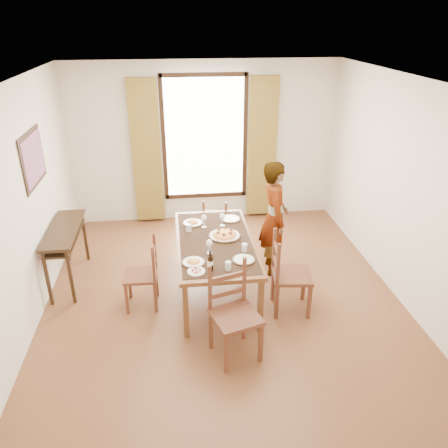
{
  "coord_description": "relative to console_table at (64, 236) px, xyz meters",
  "views": [
    {
      "loc": [
        -0.57,
        -4.74,
        3.32
      ],
      "look_at": [
        0.03,
        0.05,
        1.0
      ],
      "focal_mm": 35.0,
      "sensor_mm": 36.0,
      "label": 1
    }
  ],
  "objects": [
    {
      "name": "ground",
      "position": [
        2.03,
        -0.6,
        -0.68
      ],
      "size": [
        5.0,
        5.0,
        0.0
      ],
      "primitive_type": "plane",
      "color": "#56381A",
      "rests_on": "ground"
    },
    {
      "name": "room_shell",
      "position": [
        2.03,
        -0.47,
        0.86
      ],
      "size": [
        4.6,
        5.1,
        2.74
      ],
      "color": "beige",
      "rests_on": "ground"
    },
    {
      "name": "console_table",
      "position": [
        0.0,
        0.0,
        0.0
      ],
      "size": [
        0.38,
        1.2,
        0.8
      ],
      "color": "#322110",
      "rests_on": "ground"
    },
    {
      "name": "dining_table",
      "position": [
        1.95,
        -0.5,
        0.01
      ],
      "size": [
        0.96,
        1.87,
        0.76
      ],
      "color": "brown",
      "rests_on": "ground"
    },
    {
      "name": "chair_west",
      "position": [
        1.04,
        -0.69,
        -0.26
      ],
      "size": [
        0.41,
        0.41,
        0.9
      ],
      "rotation": [
        0.0,
        0.0,
        -1.6
      ],
      "color": "#5C2F1E",
      "rests_on": "ground"
    },
    {
      "name": "chair_north",
      "position": [
        2.08,
        0.59,
        -0.28
      ],
      "size": [
        0.47,
        0.47,
        0.88
      ],
      "rotation": [
        0.0,
        0.0,
        2.89
      ],
      "color": "#5C2F1E",
      "rests_on": "ground"
    },
    {
      "name": "chair_south",
      "position": [
        2.02,
        -1.69,
        -0.2
      ],
      "size": [
        0.58,
        0.58,
        1.05
      ],
      "rotation": [
        0.0,
        0.0,
        0.3
      ],
      "color": "#5C2F1E",
      "rests_on": "ground"
    },
    {
      "name": "chair_east",
      "position": [
        2.79,
        -1.0,
        -0.21
      ],
      "size": [
        0.5,
        0.5,
        1.02
      ],
      "rotation": [
        0.0,
        0.0,
        1.46
      ],
      "color": "#5C2F1E",
      "rests_on": "ground"
    },
    {
      "name": "man",
      "position": [
        2.81,
        -0.05,
        0.12
      ],
      "size": [
        0.61,
        0.43,
        1.61
      ],
      "primitive_type": "imported",
      "rotation": [
        0.0,
        0.0,
        1.54
      ],
      "color": "gray",
      "rests_on": "ground"
    },
    {
      "name": "plate_sw",
      "position": [
        1.65,
        -1.03,
        0.1
      ],
      "size": [
        0.27,
        0.27,
        0.05
      ],
      "primitive_type": null,
      "color": "silver",
      "rests_on": "dining_table"
    },
    {
      "name": "plate_se",
      "position": [
        2.23,
        -1.04,
        0.1
      ],
      "size": [
        0.27,
        0.27,
        0.05
      ],
      "primitive_type": null,
      "color": "silver",
      "rests_on": "dining_table"
    },
    {
      "name": "plate_nw",
      "position": [
        1.7,
        0.02,
        0.1
      ],
      "size": [
        0.27,
        0.27,
        0.05
      ],
      "primitive_type": null,
      "color": "silver",
      "rests_on": "dining_table"
    },
    {
      "name": "plate_ne",
      "position": [
        2.23,
        0.09,
        0.1
      ],
      "size": [
        0.27,
        0.27,
        0.05
      ],
      "primitive_type": null,
      "color": "silver",
      "rests_on": "dining_table"
    },
    {
      "name": "pasta_platter",
      "position": [
        2.08,
        -0.42,
        0.12
      ],
      "size": [
        0.4,
        0.4,
        0.1
      ],
      "primitive_type": null,
      "color": "#BC4318",
      "rests_on": "dining_table"
    },
    {
      "name": "caprese_plate",
      "position": [
        1.67,
        -1.23,
        0.09
      ],
      "size": [
        0.2,
        0.2,
        0.04
      ],
      "primitive_type": null,
      "color": "silver",
      "rests_on": "dining_table"
    },
    {
      "name": "wine_glass_a",
      "position": [
        1.85,
        -0.82,
        0.16
      ],
      "size": [
        0.08,
        0.08,
        0.18
      ],
      "primitive_type": null,
      "color": "white",
      "rests_on": "dining_table"
    },
    {
      "name": "wine_glass_b",
      "position": [
        2.09,
        -0.1,
        0.16
      ],
      "size": [
        0.08,
        0.08,
        0.18
      ],
      "primitive_type": null,
      "color": "white",
      "rests_on": "dining_table"
    },
    {
      "name": "wine_glass_c",
      "position": [
        1.84,
        -0.11,
        0.16
      ],
      "size": [
        0.08,
        0.08,
        0.18
      ],
      "primitive_type": null,
      "color": "white",
      "rests_on": "dining_table"
    },
    {
      "name": "tumbler_a",
      "position": [
        2.27,
        -0.83,
        0.12
      ],
      "size": [
        0.07,
        0.07,
        0.1
      ],
      "primitive_type": "cylinder",
      "color": "silver",
      "rests_on": "dining_table"
    },
    {
      "name": "tumbler_b",
      "position": [
        1.63,
        -0.21,
        0.12
      ],
      "size": [
        0.07,
        0.07,
        0.1
      ],
      "primitive_type": "cylinder",
      "color": "silver",
      "rests_on": "dining_table"
    },
    {
      "name": "tumbler_c",
      "position": [
        2.02,
        -1.22,
        0.12
      ],
      "size": [
        0.07,
        0.07,
        0.1
      ],
      "primitive_type": "cylinder",
      "color": "silver",
      "rests_on": "dining_table"
    },
    {
      "name": "wine_bottle",
      "position": [
        1.82,
        -1.2,
        0.2
      ],
      "size": [
        0.07,
        0.07,
        0.25
      ],
      "primitive_type": null,
      "color": "black",
      "rests_on": "dining_table"
    }
  ]
}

